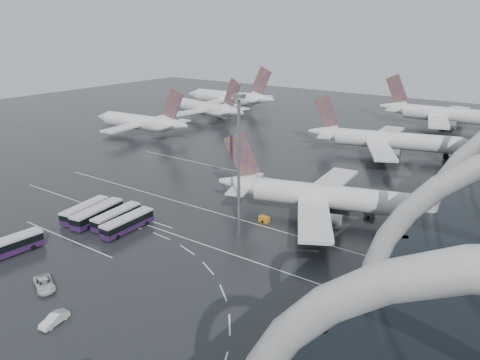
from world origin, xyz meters
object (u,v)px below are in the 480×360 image
Objects in this scene: bus_row_near_b at (97,214)px; bus_row_far_a at (6,247)px; jet_remote_far at (230,98)px; gse_cart_belly_c at (264,219)px; bus_row_near_d at (127,223)px; airliner_gate_b at (387,140)px; van_curve_c at (54,319)px; airliner_gate_c at (448,115)px; jet_remote_mid at (207,109)px; jet_remote_west at (142,123)px; van_curve_a at (44,284)px; gse_cart_belly_e at (350,199)px; bus_row_near_a at (85,210)px; bus_row_near_c at (116,217)px; airliner_main at (328,197)px; floodlight_mast at (239,144)px; gse_cart_belly_b at (369,215)px.

bus_row_near_b is 19.99m from bus_row_far_a.
jet_remote_far is 22.66× the size of gse_cart_belly_c.
bus_row_near_b reaches higher than bus_row_near_d.
airliner_gate_b is at bearing -17.25° from bus_row_near_d.
van_curve_c is at bearing -101.34° from bus_row_far_a.
airliner_gate_c is 100.05m from jet_remote_mid.
jet_remote_west is 7.49× the size of van_curve_a.
jet_remote_mid reaches higher than bus_row_near_d.
jet_remote_west reaches higher than bus_row_near_b.
gse_cart_belly_e is (39.66, 42.91, -1.13)m from bus_row_near_b.
airliner_gate_b is 69.28m from gse_cart_belly_c.
bus_row_near_c is (8.35, 1.73, -0.03)m from bus_row_near_a.
airliner_gate_b is 117.43m from van_curve_c.
bus_row_near_b reaches higher than gse_cart_belly_c.
gse_cart_belly_c is (33.35, 21.17, -1.08)m from bus_row_near_a.
jet_remote_mid is at bearing 103.24° from jet_remote_far.
bus_row_near_c is at bearing -9.01° from bus_row_far_a.
airliner_gate_b is 114.88m from bus_row_far_a.
van_curve_c is at bearing -120.64° from airliner_main.
bus_row_near_d is at bearing -119.79° from airliner_gate_b.
bus_row_near_a is at bearing -147.80° from floodlight_mast.
airliner_main reaches higher than van_curve_c.
airliner_gate_b is at bearing 99.26° from gse_cart_belly_e.
bus_row_near_b is 2.29× the size of van_curve_a.
jet_remote_mid is 111.52m from bus_row_near_b.
jet_remote_mid is at bearing -98.01° from jet_remote_west.
jet_remote_far is 139.94m from bus_row_near_b.
gse_cart_belly_e is at bearing 2.12° from van_curve_a.
gse_cart_belly_c is at bearing 33.70° from floodlight_mast.
gse_cart_belly_b is at bearing 160.36° from jet_remote_west.
jet_remote_west reaches higher than gse_cart_belly_c.
floodlight_mast is at bearing -111.04° from airliner_gate_b.
jet_remote_far is 157.99m from bus_row_far_a.
jet_remote_mid is 3.57× the size of bus_row_near_a.
bus_row_near_d reaches higher than bus_row_near_a.
jet_remote_far is 166.64m from van_curve_a.
jet_remote_far is 129.67m from gse_cart_belly_e.
jet_remote_west reaches higher than gse_cart_belly_b.
airliner_gate_c is 1.27× the size of jet_remote_mid.
van_curve_c is at bearing -95.50° from gse_cart_belly_c.
airliner_main reaches higher than gse_cart_belly_b.
bus_row_near_a is 6.15× the size of gse_cart_belly_b.
bus_row_far_a is (-32.69, -110.09, -2.86)m from airliner_gate_b.
jet_remote_far is (-6.41, 64.50, 0.67)m from jet_remote_west.
van_curve_c is (24.69, -27.02, -1.04)m from bus_row_near_b.
gse_cart_belly_c is (30.04, 40.98, -1.20)m from bus_row_far_a.
jet_remote_west is 83.35m from bus_row_near_c.
bus_row_near_b is at bearing 91.08° from bus_row_near_d.
airliner_main is 4.15× the size of bus_row_near_c.
airliner_gate_c reaches higher than bus_row_near_b.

